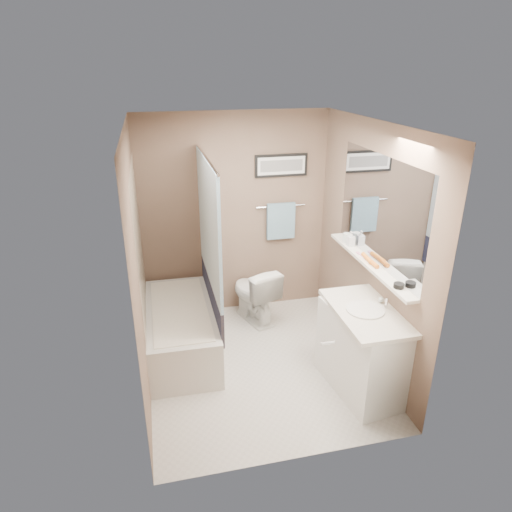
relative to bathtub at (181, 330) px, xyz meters
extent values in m
plane|color=beige|center=(0.75, -0.44, -0.25)|extent=(2.50, 2.50, 0.00)
cube|color=white|center=(0.75, -0.44, 2.13)|extent=(2.20, 2.50, 0.04)
cube|color=brown|center=(0.75, 0.79, 0.95)|extent=(2.20, 0.04, 2.40)
cube|color=brown|center=(0.75, -1.67, 0.95)|extent=(2.20, 0.04, 2.40)
cube|color=brown|center=(-0.33, -0.44, 0.95)|extent=(0.04, 2.50, 2.40)
cube|color=brown|center=(1.83, -0.44, 0.95)|extent=(0.04, 2.50, 2.40)
cube|color=tan|center=(-0.34, 0.06, 0.75)|extent=(0.02, 1.55, 2.00)
cylinder|color=silver|center=(0.35, 0.06, 1.80)|extent=(0.02, 1.55, 0.02)
cube|color=white|center=(0.35, 0.06, 1.15)|extent=(0.03, 1.45, 1.28)
cube|color=#232741|center=(0.35, 0.06, 0.33)|extent=(0.03, 1.45, 0.36)
cube|color=silver|center=(1.84, -0.59, 1.37)|extent=(0.02, 1.60, 1.00)
cube|color=silver|center=(1.79, -0.59, 0.85)|extent=(0.12, 1.60, 0.03)
cylinder|color=silver|center=(1.30, 0.78, 1.05)|extent=(0.60, 0.02, 0.02)
cube|color=#99CADF|center=(1.30, 0.76, 0.87)|extent=(0.34, 0.05, 0.44)
cube|color=black|center=(1.30, 0.80, 1.53)|extent=(0.62, 0.02, 0.26)
cube|color=white|center=(1.30, 0.78, 1.53)|extent=(0.56, 0.00, 0.20)
cube|color=#595959|center=(1.30, 0.78, 1.53)|extent=(0.50, 0.00, 0.13)
cube|color=silver|center=(1.30, -1.68, 0.75)|extent=(0.80, 0.02, 2.00)
cylinder|color=silver|center=(0.97, -1.63, 0.75)|extent=(0.10, 0.02, 0.02)
cube|color=silver|center=(0.00, 0.00, 0.00)|extent=(0.73, 1.51, 0.50)
cube|color=white|center=(0.00, 0.00, 0.25)|extent=(0.56, 1.36, 0.02)
imported|color=white|center=(0.90, 0.46, 0.10)|extent=(0.58, 0.77, 0.70)
cube|color=silver|center=(1.60, -1.00, 0.15)|extent=(0.61, 0.96, 0.80)
cube|color=beige|center=(1.59, -1.00, 0.57)|extent=(0.54, 0.96, 0.04)
cylinder|color=silver|center=(1.58, -1.00, 0.60)|extent=(0.34, 0.34, 0.01)
cylinder|color=silver|center=(1.78, -1.00, 0.64)|extent=(0.02, 0.02, 0.10)
sphere|color=silver|center=(1.78, -0.90, 0.62)|extent=(0.05, 0.05, 0.05)
cylinder|color=black|center=(1.79, -1.15, 0.89)|extent=(0.09, 0.09, 0.04)
cylinder|color=orange|center=(1.79, -0.65, 0.89)|extent=(0.04, 0.22, 0.04)
cylinder|color=orange|center=(1.79, -0.55, 0.89)|extent=(0.06, 0.22, 0.04)
cube|color=#CB7C98|center=(1.79, -0.42, 0.87)|extent=(0.05, 0.16, 0.01)
cylinder|color=silver|center=(1.79, -0.06, 0.92)|extent=(0.08, 0.08, 0.10)
imported|color=#999999|center=(1.79, -0.16, 0.94)|extent=(0.08, 0.08, 0.15)
camera|label=1|loc=(-0.17, -4.22, 2.61)|focal=32.00mm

